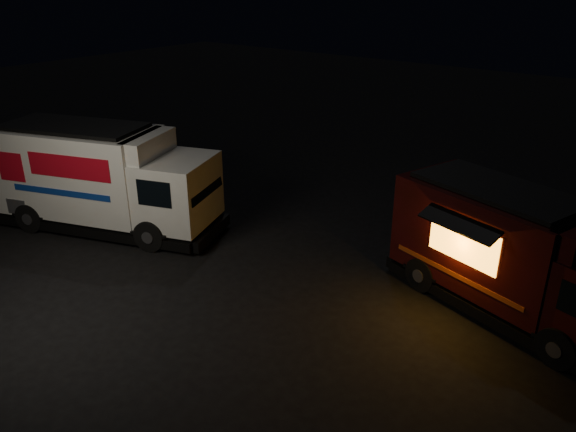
# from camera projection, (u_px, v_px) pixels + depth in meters

# --- Properties ---
(ground) EXTENTS (80.00, 80.00, 0.00)m
(ground) POSITION_uv_depth(u_px,v_px,m) (187.00, 275.00, 15.60)
(ground) COLOR black
(ground) RESTS_ON ground
(white_truck) EXTENTS (7.85, 4.89, 3.37)m
(white_truck) POSITION_uv_depth(u_px,v_px,m) (107.00, 178.00, 17.92)
(white_truck) COLOR silver
(white_truck) RESTS_ON ground
(red_truck) EXTENTS (6.95, 4.23, 3.04)m
(red_truck) POSITION_uv_depth(u_px,v_px,m) (519.00, 256.00, 13.39)
(red_truck) COLOR #35090C
(red_truck) RESTS_ON ground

